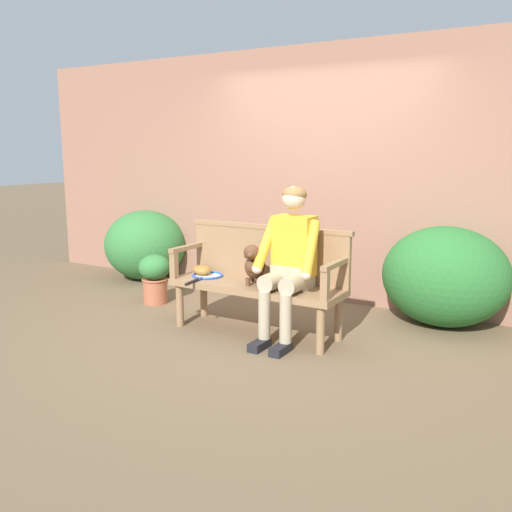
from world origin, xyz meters
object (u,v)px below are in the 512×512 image
object	(u,v)px
garden_bench	(256,290)
baseball_glove	(202,270)
potted_plant	(155,276)
person_seated	(290,258)
tennis_racket	(206,276)
dog_on_bench	(254,264)

from	to	relation	value
garden_bench	baseball_glove	world-z (taller)	baseball_glove
garden_bench	potted_plant	distance (m)	1.48
garden_bench	person_seated	xyz separation A→B (m)	(0.34, -0.01, 0.33)
baseball_glove	potted_plant	world-z (taller)	baseball_glove
person_seated	baseball_glove	size ratio (longest dim) A/B	6.03
person_seated	tennis_racket	world-z (taller)	person_seated
baseball_glove	potted_plant	xyz separation A→B (m)	(-0.82, 0.26, -0.20)
dog_on_bench	tennis_racket	distance (m)	0.58
tennis_racket	baseball_glove	xyz separation A→B (m)	(-0.09, 0.06, 0.04)
person_seated	tennis_racket	size ratio (longest dim) A/B	2.30
garden_bench	person_seated	size ratio (longest dim) A/B	1.20
tennis_racket	potted_plant	world-z (taller)	potted_plant
garden_bench	baseball_glove	size ratio (longest dim) A/B	7.22
person_seated	tennis_racket	distance (m)	0.91
tennis_racket	potted_plant	size ratio (longest dim) A/B	1.10
tennis_racket	person_seated	bearing A→B (deg)	-0.18
dog_on_bench	baseball_glove	xyz separation A→B (m)	(-0.64, 0.10, -0.14)
person_seated	dog_on_bench	distance (m)	0.34
dog_on_bench	potted_plant	distance (m)	1.53
garden_bench	person_seated	world-z (taller)	person_seated
dog_on_bench	baseball_glove	size ratio (longest dim) A/B	1.70
tennis_racket	potted_plant	distance (m)	0.97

